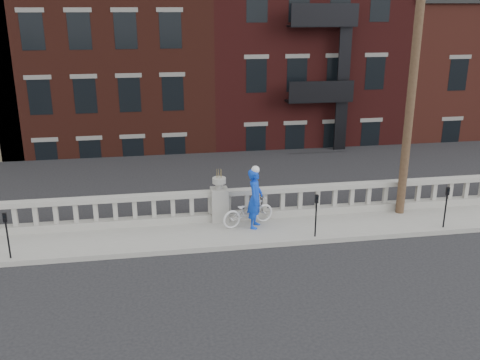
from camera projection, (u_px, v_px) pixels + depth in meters
name	position (u px, v px, depth m)	size (l,w,h in m)	color
ground	(239.00, 282.00, 14.08)	(120.00, 120.00, 0.00)	black
sidewalk	(224.00, 233.00, 16.86)	(32.00, 2.20, 0.15)	gray
balustrade	(219.00, 206.00, 17.58)	(28.00, 0.34, 1.03)	gray
planter_pedestal	(219.00, 201.00, 17.52)	(0.55, 0.55, 1.76)	gray
lower_level	(190.00, 74.00, 34.92)	(80.00, 44.00, 20.80)	#605E59
utility_pole	(415.00, 62.00, 16.79)	(1.60, 0.28, 10.00)	#422D1E
parking_meter_b	(7.00, 230.00, 14.80)	(0.10, 0.09, 1.36)	black
parking_meter_c	(316.00, 211.00, 16.21)	(0.10, 0.09, 1.36)	black
parking_meter_d	(446.00, 203.00, 16.89)	(0.10, 0.09, 1.36)	black
bicycle	(248.00, 211.00, 17.20)	(0.63, 1.80, 0.95)	silver
cyclist	(255.00, 198.00, 16.89)	(0.71, 0.46, 1.94)	#0D3BC8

